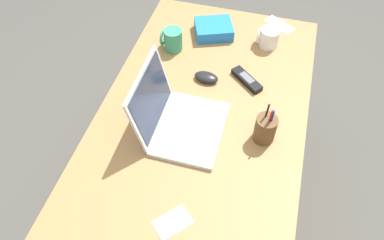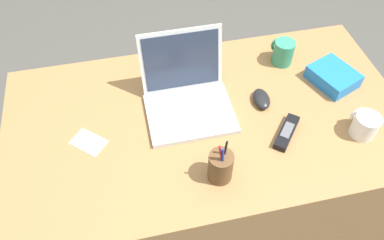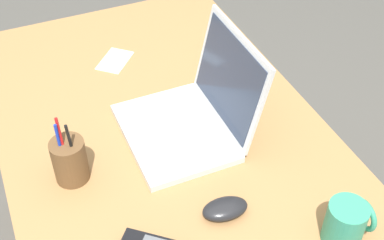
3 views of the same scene
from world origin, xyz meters
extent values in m
plane|color=#4C4944|center=(0.00, 0.00, 0.00)|extent=(6.00, 6.00, 0.00)
cube|color=#9E7042|center=(0.00, 0.00, 0.38)|extent=(1.46, 0.80, 0.75)
cube|color=silver|center=(-0.06, 0.02, 0.76)|extent=(0.31, 0.24, 0.02)
cube|color=silver|center=(-0.06, 0.04, 0.77)|extent=(0.25, 0.12, 0.00)
cube|color=silver|center=(-0.06, -0.05, 0.77)|extent=(0.09, 0.05, 0.00)
cube|color=silver|center=(-0.06, 0.17, 0.89)|extent=(0.30, 0.06, 0.24)
cube|color=#283347|center=(-0.06, 0.17, 0.89)|extent=(0.27, 0.05, 0.21)
ellipsoid|color=black|center=(0.21, 0.03, 0.77)|extent=(0.07, 0.11, 0.03)
cylinder|color=white|center=(0.51, -0.19, 0.80)|extent=(0.09, 0.09, 0.09)
torus|color=white|center=(0.51, -0.14, 0.80)|extent=(0.06, 0.01, 0.06)
cylinder|color=#338C6B|center=(0.37, 0.22, 0.80)|extent=(0.08, 0.08, 0.10)
torus|color=#338C6B|center=(0.37, 0.27, 0.81)|extent=(0.07, 0.01, 0.07)
cube|color=black|center=(0.25, -0.14, 0.77)|extent=(0.13, 0.15, 0.02)
cube|color=#595B60|center=(0.25, -0.14, 0.78)|extent=(0.07, 0.07, 0.00)
cylinder|color=brown|center=(-0.02, -0.25, 0.81)|extent=(0.08, 0.08, 0.11)
cylinder|color=#1933B2|center=(-0.02, -0.26, 0.85)|extent=(0.01, 0.01, 0.15)
cylinder|color=black|center=(-0.01, -0.24, 0.85)|extent=(0.01, 0.01, 0.15)
cylinder|color=red|center=(-0.02, -0.25, 0.85)|extent=(0.03, 0.01, 0.15)
cube|color=blue|center=(0.52, 0.07, 0.78)|extent=(0.19, 0.21, 0.06)
cube|color=white|center=(-0.43, -0.02, 0.75)|extent=(0.14, 0.13, 0.00)
cube|color=white|center=(0.67, -0.22, 0.75)|extent=(0.14, 0.16, 0.00)
camera|label=1|loc=(-0.87, -0.21, 1.87)|focal=34.62mm
camera|label=2|loc=(-0.25, -0.85, 1.81)|focal=35.39mm
camera|label=3|loc=(0.84, -0.32, 1.67)|focal=48.97mm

